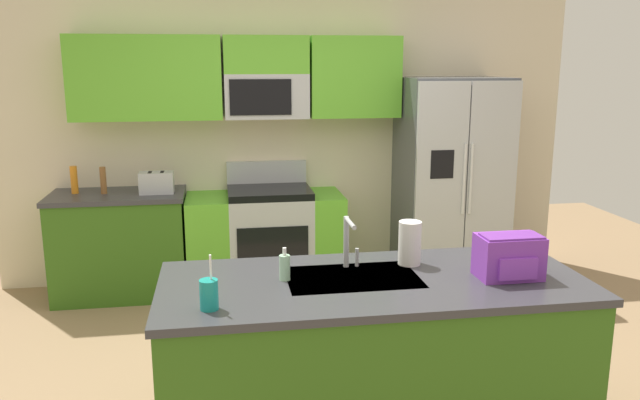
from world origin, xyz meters
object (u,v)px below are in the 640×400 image
at_px(pepper_mill, 103,180).
at_px(sink_faucet, 348,238).
at_px(toaster, 157,183).
at_px(soap_dispenser, 285,267).
at_px(bottle_orange, 74,180).
at_px(backpack, 509,256).
at_px(refrigerator, 451,182).
at_px(range_oven, 266,239).
at_px(drink_cup_teal, 209,294).
at_px(paper_towel_roll, 410,243).

height_order(pepper_mill, sink_faucet, sink_faucet).
relative_size(toaster, soap_dispenser, 1.65).
height_order(sink_faucet, soap_dispenser, sink_faucet).
xyz_separation_m(bottle_orange, backpack, (2.65, -2.56, 0.00)).
bearing_deg(refrigerator, sink_faucet, -122.79).
distance_m(bottle_orange, backpack, 3.69).
distance_m(range_oven, drink_cup_teal, 2.78).
height_order(toaster, paper_towel_roll, paper_towel_roll).
relative_size(drink_cup_teal, paper_towel_roll, 1.08).
bearing_deg(drink_cup_teal, range_oven, 80.55).
xyz_separation_m(toaster, sink_faucet, (1.19, -2.18, 0.08)).
height_order(bottle_orange, paper_towel_roll, paper_towel_roll).
bearing_deg(soap_dispenser, backpack, -7.36).
height_order(sink_faucet, paper_towel_roll, sink_faucet).
bearing_deg(soap_dispenser, sink_faucet, 19.83).
height_order(paper_towel_roll, backpack, paper_towel_roll).
xyz_separation_m(pepper_mill, drink_cup_teal, (0.90, -2.69, -0.04)).
distance_m(refrigerator, sink_faucet, 2.57).
xyz_separation_m(range_oven, bottle_orange, (-1.59, 0.05, 0.57)).
height_order(range_oven, refrigerator, refrigerator).
xyz_separation_m(refrigerator, sink_faucet, (-1.39, -2.16, 0.14)).
height_order(refrigerator, drink_cup_teal, refrigerator).
height_order(drink_cup_teal, soap_dispenser, drink_cup_teal).
bearing_deg(paper_towel_roll, sink_faucet, -176.96).
bearing_deg(drink_cup_teal, refrigerator, 51.02).
xyz_separation_m(range_oven, backpack, (1.06, -2.51, 0.57)).
bearing_deg(drink_cup_teal, paper_towel_roll, 24.03).
xyz_separation_m(range_oven, pepper_mill, (-1.35, -0.00, 0.57)).
height_order(range_oven, backpack, backpack).
xyz_separation_m(drink_cup_teal, soap_dispenser, (0.37, 0.33, -0.00)).
xyz_separation_m(sink_faucet, drink_cup_teal, (-0.73, -0.46, -0.10)).
bearing_deg(toaster, drink_cup_teal, -80.08).
xyz_separation_m(toaster, soap_dispenser, (0.84, -2.31, -0.02)).
relative_size(range_oven, bottle_orange, 5.89).
bearing_deg(backpack, pepper_mill, 133.90).
bearing_deg(paper_towel_roll, bottle_orange, 134.39).
bearing_deg(drink_cup_teal, sink_faucet, 32.28).
distance_m(bottle_orange, sink_faucet, 2.95).
height_order(bottle_orange, soap_dispenser, bottle_orange).
height_order(bottle_orange, backpack, same).
relative_size(toaster, backpack, 0.87).
bearing_deg(paper_towel_roll, soap_dispenser, -168.19).
bearing_deg(soap_dispenser, toaster, 109.92).
xyz_separation_m(range_oven, sink_faucet, (0.28, -2.23, 0.62)).
relative_size(range_oven, toaster, 4.86).
xyz_separation_m(soap_dispenser, backpack, (1.14, -0.15, 0.05)).
bearing_deg(pepper_mill, paper_towel_roll, -48.25).
xyz_separation_m(pepper_mill, backpack, (2.41, -2.51, 0.00)).
distance_m(sink_faucet, soap_dispenser, 0.39).
distance_m(refrigerator, paper_towel_roll, 2.39).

